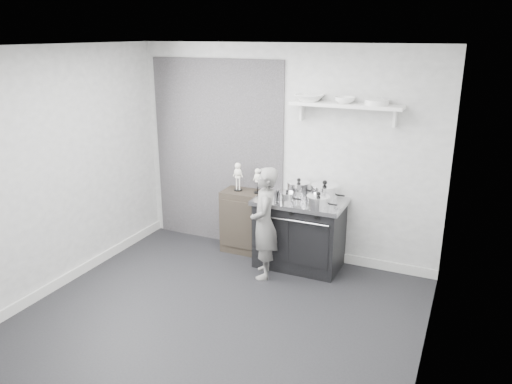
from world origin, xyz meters
TOP-DOWN VIEW (x-y plane):
  - ground at (0.00, 0.00)m, footprint 4.00×4.00m
  - room_shell at (-0.09, 0.15)m, footprint 4.02×3.62m
  - wall_shelf at (0.80, 1.68)m, footprint 1.30×0.26m
  - stove at (0.35, 1.48)m, footprint 1.09×0.68m
  - side_cabinet at (-0.43, 1.61)m, footprint 0.64×0.38m
  - child at (0.06, 1.04)m, footprint 0.48×0.58m
  - pot_front_left at (0.00, 1.36)m, footprint 0.32×0.24m
  - pot_back_left at (0.28, 1.61)m, footprint 0.37×0.29m
  - pot_back_right at (0.63, 1.56)m, footprint 0.41×0.33m
  - pot_front_right at (0.64, 1.27)m, footprint 0.36×0.28m
  - pot_front_center at (0.23, 1.33)m, footprint 0.28×0.19m
  - skeleton_full at (-0.56, 1.61)m, footprint 0.12×0.08m
  - skeleton_torso at (-0.28, 1.61)m, footprint 0.11×0.07m
  - bowl_large at (0.36, 1.67)m, footprint 0.34×0.34m
  - bowl_small at (0.78, 1.67)m, footprint 0.23×0.23m
  - plate_stack at (1.15, 1.67)m, footprint 0.27×0.27m

SIDE VIEW (x-z plane):
  - ground at x=0.00m, z-range 0.00..0.00m
  - side_cabinet at x=-0.43m, z-range 0.00..0.84m
  - stove at x=0.35m, z-range 0.00..0.88m
  - child at x=0.06m, z-range 0.00..1.35m
  - pot_front_center at x=0.23m, z-range 0.86..1.01m
  - pot_front_left at x=0.00m, z-range 0.86..1.04m
  - pot_front_right at x=0.64m, z-range 0.85..1.05m
  - pot_back_left at x=0.28m, z-range 0.85..1.08m
  - pot_back_right at x=0.63m, z-range 0.85..1.10m
  - skeleton_torso at x=-0.28m, z-range 0.84..1.21m
  - skeleton_full at x=-0.56m, z-range 0.84..1.27m
  - room_shell at x=-0.09m, z-range 0.28..2.99m
  - wall_shelf at x=0.80m, z-range 1.89..2.13m
  - plate_stack at x=1.15m, z-range 2.04..2.10m
  - bowl_small at x=0.78m, z-range 2.04..2.11m
  - bowl_large at x=0.36m, z-range 2.04..2.12m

